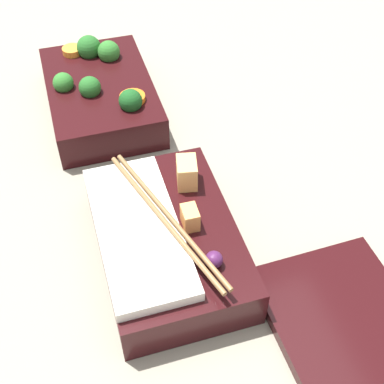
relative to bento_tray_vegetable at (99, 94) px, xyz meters
The scene contains 4 objects.
ground_plane 0.13m from the bento_tray_vegetable, ahead, with size 3.00×3.00×0.00m, color gray.
bento_tray_vegetable is the anchor object (origin of this frame).
bento_tray_rice 0.27m from the bento_tray_vegetable, ahead, with size 0.21×0.14×0.08m.
bento_lid 0.45m from the bento_tray_vegetable, 21.13° to the left, with size 0.20×0.13×0.01m, color black.
Camera 1 is at (0.47, -0.05, 0.45)m, focal length 50.00 mm.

